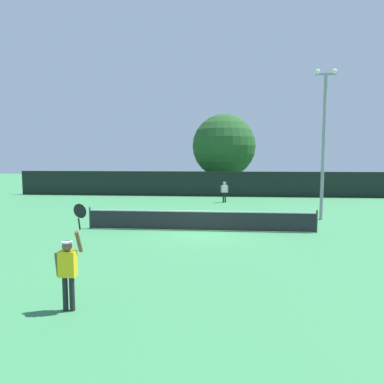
% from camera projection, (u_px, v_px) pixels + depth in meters
% --- Properties ---
extents(ground_plane, '(120.00, 120.00, 0.00)m').
position_uv_depth(ground_plane, '(200.00, 230.00, 16.90)').
color(ground_plane, '#387F4C').
extents(tennis_net, '(11.08, 0.08, 1.07)m').
position_uv_depth(tennis_net, '(200.00, 220.00, 16.85)').
color(tennis_net, '#232328').
rests_on(tennis_net, ground).
extents(perimeter_fence, '(36.71, 0.12, 2.30)m').
position_uv_depth(perimeter_fence, '(211.00, 184.00, 32.16)').
color(perimeter_fence, black).
rests_on(perimeter_fence, ground).
extents(player_serving, '(0.68, 0.39, 2.46)m').
position_uv_depth(player_serving, '(68.00, 265.00, 7.90)').
color(player_serving, yellow).
rests_on(player_serving, ground).
extents(player_receiving, '(0.57, 0.24, 1.63)m').
position_uv_depth(player_receiving, '(224.00, 190.00, 27.55)').
color(player_receiving, white).
rests_on(player_receiving, ground).
extents(tennis_ball, '(0.07, 0.07, 0.07)m').
position_uv_depth(tennis_ball, '(206.00, 219.00, 19.94)').
color(tennis_ball, '#CCE033').
rests_on(tennis_ball, ground).
extents(light_pole, '(1.18, 0.28, 8.37)m').
position_uv_depth(light_pole, '(324.00, 136.00, 19.43)').
color(light_pole, gray).
rests_on(light_pole, ground).
extents(large_tree, '(6.60, 6.60, 8.09)m').
position_uv_depth(large_tree, '(224.00, 146.00, 36.48)').
color(large_tree, brown).
rests_on(large_tree, ground).
extents(parked_car_near, '(2.08, 4.28, 1.69)m').
position_uv_depth(parked_car_near, '(182.00, 183.00, 38.76)').
color(parked_car_near, navy).
rests_on(parked_car_near, ground).
extents(parked_car_mid, '(2.37, 4.39, 1.69)m').
position_uv_depth(parked_car_mid, '(235.00, 184.00, 37.58)').
color(parked_car_mid, red).
rests_on(parked_car_mid, ground).
extents(parked_car_far, '(2.37, 4.39, 1.69)m').
position_uv_depth(parked_car_far, '(270.00, 182.00, 39.74)').
color(parked_car_far, black).
rests_on(parked_car_far, ground).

